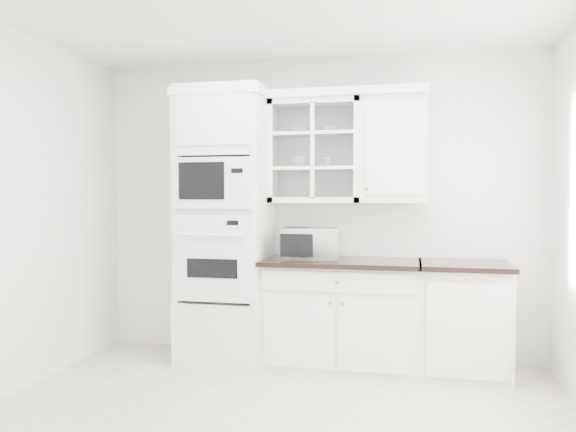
# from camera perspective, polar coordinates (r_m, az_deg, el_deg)

# --- Properties ---
(ground) EXTENTS (4.00, 3.50, 0.01)m
(ground) POSITION_cam_1_polar(r_m,az_deg,el_deg) (3.71, -2.22, -21.05)
(ground) COLOR beige
(ground) RESTS_ON ground
(room_shell) EXTENTS (4.00, 3.50, 2.70)m
(room_shell) POSITION_cam_1_polar(r_m,az_deg,el_deg) (3.84, -0.59, 6.84)
(room_shell) COLOR white
(room_shell) RESTS_ON ground
(oven_column) EXTENTS (0.76, 0.68, 2.40)m
(oven_column) POSITION_cam_1_polar(r_m,az_deg,el_deg) (4.99, -6.36, -0.95)
(oven_column) COLOR white
(oven_column) RESTS_ON ground
(base_cabinet_run) EXTENTS (1.32, 0.67, 0.92)m
(base_cabinet_run) POSITION_cam_1_polar(r_m,az_deg,el_deg) (4.88, 5.47, -9.74)
(base_cabinet_run) COLOR white
(base_cabinet_run) RESTS_ON ground
(extra_base_cabinet) EXTENTS (0.72, 0.67, 0.92)m
(extra_base_cabinet) POSITION_cam_1_polar(r_m,az_deg,el_deg) (4.86, 17.42, -9.88)
(extra_base_cabinet) COLOR white
(extra_base_cabinet) RESTS_ON ground
(upper_cabinet_glass) EXTENTS (0.80, 0.33, 0.90)m
(upper_cabinet_glass) POSITION_cam_1_polar(r_m,az_deg,el_deg) (4.97, 2.84, 6.55)
(upper_cabinet_glass) COLOR white
(upper_cabinet_glass) RESTS_ON room_shell
(upper_cabinet_solid) EXTENTS (0.55, 0.33, 0.90)m
(upper_cabinet_solid) POSITION_cam_1_polar(r_m,az_deg,el_deg) (4.90, 10.70, 6.59)
(upper_cabinet_solid) COLOR white
(upper_cabinet_solid) RESTS_ON room_shell
(crown_molding) EXTENTS (2.14, 0.38, 0.07)m
(crown_molding) POSITION_cam_1_polar(r_m,az_deg,el_deg) (5.02, 1.59, 12.08)
(crown_molding) COLOR white
(crown_molding) RESTS_ON room_shell
(countertop_microwave) EXTENTS (0.54, 0.47, 0.27)m
(countertop_microwave) POSITION_cam_1_polar(r_m,az_deg,el_deg) (4.78, 2.18, -2.79)
(countertop_microwave) COLOR white
(countertop_microwave) RESTS_ON base_cabinet_run
(bowl_a) EXTENTS (0.26, 0.26, 0.05)m
(bowl_a) POSITION_cam_1_polar(r_m,az_deg,el_deg) (5.02, 1.34, 8.65)
(bowl_a) COLOR white
(bowl_a) RESTS_ON upper_cabinet_glass
(bowl_b) EXTENTS (0.18, 0.18, 0.05)m
(bowl_b) POSITION_cam_1_polar(r_m,az_deg,el_deg) (4.97, 4.23, 8.71)
(bowl_b) COLOR white
(bowl_b) RESTS_ON upper_cabinet_glass
(cup_a) EXTENTS (0.13, 0.13, 0.10)m
(cup_a) POSITION_cam_1_polar(r_m,az_deg,el_deg) (4.98, 1.21, 5.48)
(cup_a) COLOR white
(cup_a) RESTS_ON upper_cabinet_glass
(cup_b) EXTENTS (0.11, 0.11, 0.09)m
(cup_b) POSITION_cam_1_polar(r_m,az_deg,el_deg) (4.96, 4.03, 5.44)
(cup_b) COLOR white
(cup_b) RESTS_ON upper_cabinet_glass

